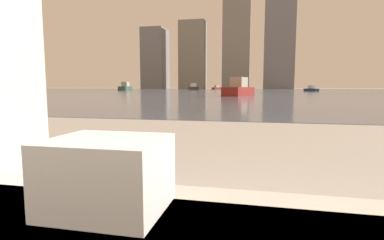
# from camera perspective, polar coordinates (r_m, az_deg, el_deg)

# --- Properties ---
(towel_stack) EXTENTS (0.25, 0.21, 0.16)m
(towel_stack) POSITION_cam_1_polar(r_m,az_deg,el_deg) (0.70, -16.07, -9.89)
(towel_stack) COLOR white
(towel_stack) RESTS_ON bathtub
(harbor_water) EXTENTS (180.00, 110.00, 0.01)m
(harbor_water) POSITION_cam_1_polar(r_m,az_deg,el_deg) (61.83, 12.11, 5.50)
(harbor_water) COLOR slate
(harbor_water) RESTS_ON ground_plane
(harbor_boat_0) EXTENTS (2.23, 2.74, 1.00)m
(harbor_boat_0) POSITION_cam_1_polar(r_m,az_deg,el_deg) (54.61, 21.77, 5.47)
(harbor_boat_0) COLOR navy
(harbor_boat_0) RESTS_ON harbor_water
(harbor_boat_1) EXTENTS (2.61, 3.35, 1.21)m
(harbor_boat_1) POSITION_cam_1_polar(r_m,az_deg,el_deg) (85.20, 4.73, 6.11)
(harbor_boat_1) COLOR maroon
(harbor_boat_1) RESTS_ON harbor_water
(harbor_boat_2) EXTENTS (2.63, 4.48, 1.59)m
(harbor_boat_2) POSITION_cam_1_polar(r_m,az_deg,el_deg) (26.16, 8.91, 5.80)
(harbor_boat_2) COLOR maroon
(harbor_boat_2) RESTS_ON harbor_water
(harbor_boat_3) EXTENTS (3.39, 4.48, 1.61)m
(harbor_boat_3) POSITION_cam_1_polar(r_m,az_deg,el_deg) (74.39, 0.27, 6.21)
(harbor_boat_3) COLOR #2D2D33
(harbor_boat_3) RESTS_ON harbor_water
(harbor_boat_4) EXTENTS (2.20, 4.96, 1.80)m
(harbor_boat_4) POSITION_cam_1_polar(r_m,az_deg,el_deg) (65.26, -12.58, 6.09)
(harbor_boat_4) COLOR #335647
(harbor_boat_4) RESTS_ON harbor_water
(skyline_tower_0) EXTENTS (8.85, 11.02, 23.99)m
(skyline_tower_0) POSITION_cam_1_polar(r_m,az_deg,el_deg) (125.30, -7.01, 11.46)
(skyline_tower_0) COLOR slate
(skyline_tower_0) RESTS_ON ground_plane
(skyline_tower_1) EXTENTS (10.13, 7.17, 26.28)m
(skyline_tower_1) POSITION_cam_1_polar(r_m,az_deg,el_deg) (121.19, 0.13, 12.22)
(skyline_tower_1) COLOR gray
(skyline_tower_1) RESTS_ON ground_plane
(skyline_tower_3) EXTENTS (10.76, 8.88, 57.30)m
(skyline_tower_3) POSITION_cam_1_polar(r_m,az_deg,el_deg) (121.30, 16.45, 19.40)
(skyline_tower_3) COLOR slate
(skyline_tower_3) RESTS_ON ground_plane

